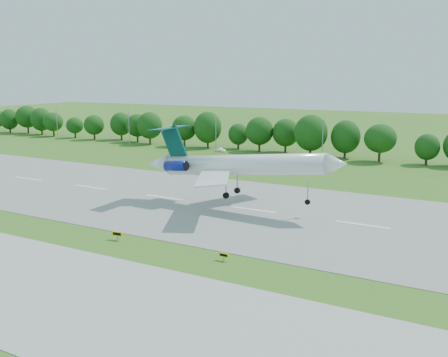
% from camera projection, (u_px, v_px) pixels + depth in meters
% --- Properties ---
extents(ground, '(600.00, 600.00, 0.00)m').
position_uv_depth(ground, '(74.00, 231.00, 79.94)').
color(ground, '#33651A').
rests_on(ground, ground).
extents(runway, '(400.00, 45.00, 0.08)m').
position_uv_depth(runway, '(164.00, 198.00, 101.46)').
color(runway, gray).
rests_on(runway, ground).
extents(tree_line, '(288.40, 8.40, 10.40)m').
position_uv_depth(tree_line, '(286.00, 134.00, 157.93)').
color(tree_line, '#382314').
rests_on(tree_line, ground).
extents(light_poles, '(175.90, 0.25, 12.19)m').
position_uv_depth(light_poles, '(266.00, 137.00, 150.45)').
color(light_poles, gray).
rests_on(light_poles, ground).
extents(airliner, '(40.61, 29.55, 12.81)m').
position_uv_depth(airliner, '(232.00, 164.00, 92.52)').
color(airliner, white).
rests_on(airliner, ground).
extents(taxi_sign_centre, '(1.85, 0.41, 1.29)m').
position_uv_depth(taxi_sign_centre, '(117.00, 234.00, 75.20)').
color(taxi_sign_centre, gray).
rests_on(taxi_sign_centre, ground).
extents(taxi_sign_right, '(1.51, 0.24, 1.06)m').
position_uv_depth(taxi_sign_right, '(224.00, 255.00, 66.79)').
color(taxi_sign_right, gray).
rests_on(taxi_sign_right, ground).
extents(service_vehicle_a, '(3.79, 1.88, 1.19)m').
position_uv_depth(service_vehicle_a, '(221.00, 150.00, 163.04)').
color(service_vehicle_a, white).
rests_on(service_vehicle_a, ground).
extents(service_vehicle_b, '(3.85, 2.01, 1.25)m').
position_uv_depth(service_vehicle_b, '(181.00, 149.00, 165.78)').
color(service_vehicle_b, white).
rests_on(service_vehicle_b, ground).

